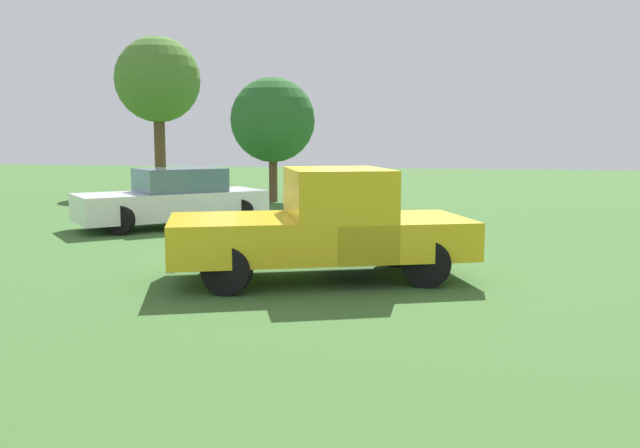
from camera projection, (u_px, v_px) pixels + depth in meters
name	position (u px, v px, depth m)	size (l,w,h in m)	color
ground_plane	(345.00, 273.00, 11.15)	(80.00, 80.00, 0.00)	#3D662D
pickup_truck	(328.00, 223.00, 10.57)	(5.14, 3.65, 1.79)	black
sedan_near	(174.00, 199.00, 16.96)	(4.63, 4.60, 1.50)	black
tree_back_left	(273.00, 120.00, 23.52)	(3.02, 3.02, 4.43)	brown
tree_back_right	(158.00, 81.00, 27.46)	(3.54, 3.54, 6.47)	brown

